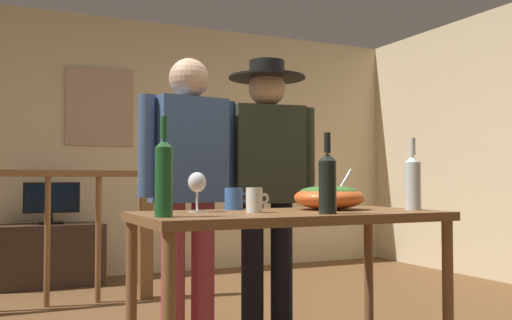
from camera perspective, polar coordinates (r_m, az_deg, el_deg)
back_wall at (r=5.85m, az=-12.14°, el=1.33°), size 6.00×0.10×2.54m
framed_picture at (r=5.76m, az=-15.32°, el=5.13°), size 0.64×0.03×0.75m
stair_railing at (r=4.48m, az=-22.16°, el=-5.75°), size 2.66×0.10×1.06m
tv_console at (r=5.40m, az=-19.86°, el=-8.92°), size 0.90×0.40×0.54m
flat_screen_tv at (r=5.34m, az=-19.76°, el=-3.70°), size 0.47×0.12×0.37m
serving_table at (r=2.60m, az=3.41°, el=-7.07°), size 1.38×0.67×0.79m
salad_bowl at (r=2.79m, az=7.33°, el=-3.61°), size 0.34×0.34×0.20m
wine_glass at (r=2.57m, az=-5.91°, el=-2.39°), size 0.08×0.08×0.18m
wine_bottle_green at (r=2.23m, az=-9.20°, el=-1.59°), size 0.07×0.07×0.39m
wine_bottle_dark at (r=2.43m, az=7.17°, el=-2.15°), size 0.08×0.08×0.34m
wine_bottle_clear at (r=2.83m, az=15.40°, el=-2.03°), size 0.08×0.08×0.35m
mug_white at (r=2.52m, az=-0.13°, el=-4.02°), size 0.11×0.07×0.11m
mug_blue at (r=2.75m, az=-2.21°, el=-3.90°), size 0.12×0.09×0.11m
person_standing_left at (r=3.16m, az=-6.76°, el=-1.71°), size 0.58×0.27×1.61m
person_standing_right at (r=3.34m, az=1.11°, el=-1.22°), size 0.60×0.45×1.63m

